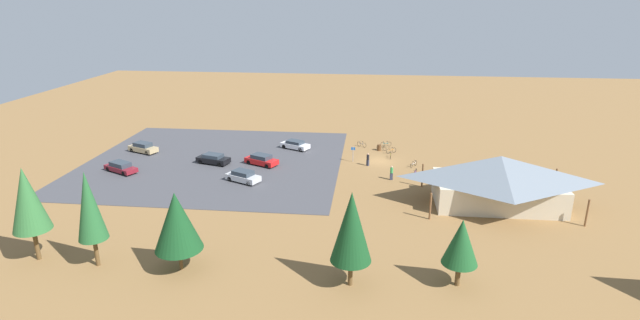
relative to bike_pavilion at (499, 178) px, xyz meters
The scene contains 25 objects.
ground 18.95m from the bike_pavilion, 47.21° to the right, with size 160.00×160.00×0.00m, color olive.
parking_lot_asphalt 37.38m from the bike_pavilion, 17.77° to the right, with size 34.92×32.53×0.05m, color #424247.
bike_pavilion is the anchor object (origin of this frame).
trash_bin 22.84m from the bike_pavilion, 56.01° to the right, with size 0.60×0.60×0.90m, color brown.
lot_sign 21.02m from the bike_pavilion, 38.77° to the right, with size 0.56×0.08×2.20m.
pine_west 40.54m from the bike_pavilion, 24.75° to the left, with size 2.43×2.43×8.52m.
pine_mideast 45.62m from the bike_pavilion, 21.25° to the left, with size 3.13×3.13×8.49m.
pine_far_east 18.04m from the bike_pavilion, 68.15° to the left, with size 2.82×2.82×5.71m.
pine_center 33.91m from the bike_pavilion, 29.71° to the left, with size 3.97×3.97×6.96m.
pine_midwest 23.33m from the bike_pavilion, 49.23° to the left, with size 3.25×3.25×7.97m.
bicycle_teal_near_sign 24.21m from the bike_pavilion, 61.08° to the right, with size 1.67×0.54×0.77m.
bicycle_white_trailside 14.69m from the bike_pavilion, 55.85° to the right, with size 0.98×1.50×0.79m.
bicycle_silver_near_porch 25.67m from the bike_pavilion, 53.12° to the right, with size 1.42×1.07×0.86m.
bicycle_purple_back_row 12.07m from the bike_pavilion, 46.29° to the right, with size 0.63×1.70×0.85m.
bicycle_yellow_lone_west 19.16m from the bike_pavilion, 54.22° to the right, with size 0.48×1.76×0.84m.
bicycle_orange_yard_right 20.92m from the bike_pavilion, 58.17° to the right, with size 1.47×1.12×0.90m.
bicycle_black_yard_left 22.84m from the bike_pavilion, 57.07° to the right, with size 1.46×0.93×0.79m.
car_red_end_stall 30.52m from the bike_pavilion, 19.85° to the right, with size 4.92×3.65×1.45m.
car_white_back_corner 31.13m from the bike_pavilion, 35.64° to the right, with size 4.68×3.52×1.30m.
car_tan_inner_stall 49.21m from the bike_pavilion, 16.51° to the right, with size 4.81×3.30×1.50m.
car_maroon_front_row 46.60m from the bike_pavilion, ahead, with size 5.03×3.71×1.38m.
car_black_mid_lot 36.80m from the bike_pavilion, 16.02° to the right, with size 4.83×3.06×1.36m.
car_silver_far_end 29.81m from the bike_pavilion, ahead, with size 4.69×3.50×1.44m.
visitor_at_bikes 13.19m from the bike_pavilion, 30.24° to the right, with size 0.36×0.36×1.83m.
visitor_by_pavilion 18.56m from the bike_pavilion, 39.31° to the right, with size 0.40×0.38×1.77m.
Camera 1 is at (1.20, 65.44, 21.85)m, focal length 27.63 mm.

